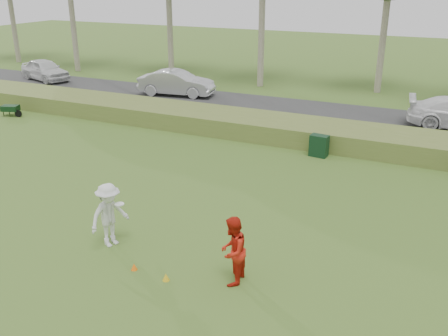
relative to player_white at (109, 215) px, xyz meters
The scene contains 11 objects.
ground 2.03m from the player_white, ahead, with size 120.00×120.00×0.00m, color #3A5E1F.
reed_strip 12.25m from the player_white, 81.66° to the left, with size 80.00×3.00×0.90m, color #53692A.
park_road 17.22m from the player_white, 84.08° to the left, with size 80.00×6.00×0.06m, color #2D2D2D.
player_white is the anchor object (origin of this frame).
player_red 4.06m from the player_white, ahead, with size 0.91×0.71×1.87m, color red.
cone_orange 1.85m from the player_white, 31.60° to the right, with size 0.17×0.17×0.19m, color orange.
cone_yellow 2.75m from the player_white, 20.70° to the right, with size 0.19×0.19×0.21m, color gold.
utility_cabinet 10.84m from the player_white, 70.98° to the left, with size 0.77×0.48×0.97m, color black.
wheelbarrow 16.94m from the player_white, 146.17° to the left, with size 1.30×0.84×0.62m.
car_left 26.57m from the player_white, 137.47° to the left, with size 1.86×4.61×1.57m, color white.
car_mid 19.54m from the player_white, 114.43° to the left, with size 1.73×4.96×1.63m, color silver.
Camera 1 is at (6.78, -10.50, 7.51)m, focal length 40.00 mm.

